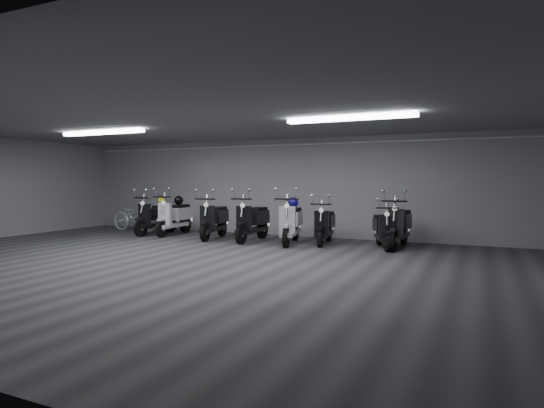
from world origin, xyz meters
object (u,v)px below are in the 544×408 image
at_px(scooter_8, 383,222).
at_px(helmet_2, 162,201).
at_px(scooter_9, 399,218).
at_px(scooter_5, 252,215).
at_px(scooter_2, 174,211).
at_px(scooter_0, 156,211).
at_px(bicycle, 135,213).
at_px(scooter_7, 325,219).
at_px(helmet_0, 293,203).
at_px(scooter_6, 291,216).
at_px(scooter_3, 214,214).
at_px(helmet_1, 179,200).

relative_size(scooter_8, helmet_2, 6.78).
bearing_deg(scooter_9, scooter_5, -172.21).
bearing_deg(scooter_5, scooter_2, 173.53).
bearing_deg(helmet_2, scooter_0, -93.87).
bearing_deg(bicycle, scooter_7, -89.56).
bearing_deg(scooter_8, helmet_0, 158.85).
relative_size(scooter_7, bicycle, 0.96).
xyz_separation_m(scooter_2, scooter_6, (3.83, -0.32, 0.01)).
xyz_separation_m(scooter_8, helmet_2, (-6.63, 0.21, 0.36)).
relative_size(scooter_7, scooter_8, 1.05).
relative_size(scooter_6, helmet_0, 6.86).
xyz_separation_m(scooter_0, scooter_7, (5.19, 0.12, -0.05)).
bearing_deg(bicycle, scooter_3, -96.74).
bearing_deg(bicycle, helmet_1, -88.52).
height_order(scooter_3, helmet_1, scooter_3).
bearing_deg(scooter_3, helmet_1, 151.27).
relative_size(scooter_0, scooter_3, 0.99).
height_order(scooter_6, scooter_8, scooter_6).
xyz_separation_m(scooter_2, scooter_8, (6.08, -0.07, -0.09)).
relative_size(scooter_8, bicycle, 0.92).
bearing_deg(helmet_1, helmet_2, -167.38).
bearing_deg(bicycle, scooter_9, -88.01).
height_order(scooter_2, helmet_2, scooter_2).
height_order(scooter_3, bicycle, scooter_3).
bearing_deg(scooter_6, scooter_2, 163.10).
bearing_deg(scooter_2, helmet_2, 160.54).
distance_m(helmet_0, helmet_2, 4.34).
bearing_deg(scooter_3, helmet_2, 158.93).
xyz_separation_m(scooter_2, scooter_9, (6.41, 0.15, -0.00)).
height_order(scooter_0, scooter_5, scooter_5).
bearing_deg(scooter_9, scooter_2, -177.17).
height_order(scooter_9, helmet_1, scooter_9).
distance_m(scooter_0, scooter_8, 6.65).
bearing_deg(helmet_2, bicycle, 171.82).
distance_m(scooter_6, helmet_1, 3.91).
bearing_deg(bicycle, scooter_5, -94.19).
bearing_deg(scooter_9, scooter_7, -174.16).
bearing_deg(helmet_0, helmet_2, 177.34).
relative_size(scooter_6, bicycle, 1.08).
bearing_deg(scooter_6, scooter_5, 164.85).
bearing_deg(helmet_0, scooter_5, -169.24).
xyz_separation_m(scooter_0, scooter_5, (3.28, -0.15, 0.02)).
xyz_separation_m(bicycle, helmet_2, (1.18, -0.17, 0.39)).
xyz_separation_m(scooter_3, scooter_9, (4.89, 0.40, 0.01)).
xyz_separation_m(scooter_7, helmet_1, (-4.64, 0.25, 0.37)).
distance_m(scooter_3, scooter_5, 1.18).
distance_m(scooter_5, helmet_1, 2.80).
bearing_deg(helmet_1, scooter_6, -8.61).
height_order(scooter_0, scooter_7, scooter_0).
bearing_deg(scooter_9, helmet_0, -174.06).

